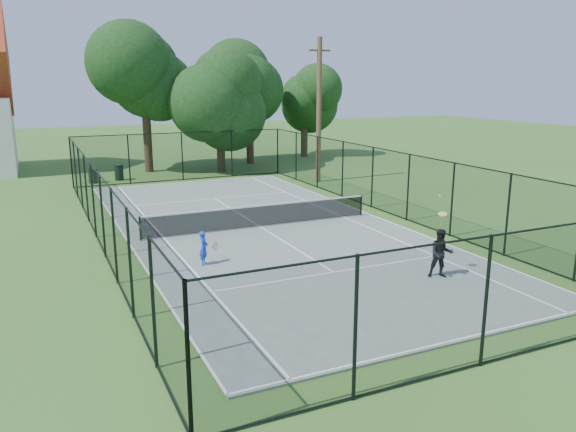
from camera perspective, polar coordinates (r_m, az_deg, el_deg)
name	(u,v)px	position (r m, az deg, el deg)	size (l,w,h in m)	color
ground	(260,228)	(23.87, -2.84, -1.24)	(120.00, 120.00, 0.00)	#396121
tennis_court	(260,227)	(23.87, -2.84, -1.17)	(11.00, 24.00, 0.06)	slate
tennis_net	(260,215)	(23.73, -2.86, 0.11)	(10.08, 0.08, 0.95)	black
fence	(260,194)	(23.53, -2.88, 2.29)	(13.10, 26.10, 3.00)	black
tree_near_left	(144,86)	(39.43, -14.37, 12.66)	(7.15, 7.15, 9.33)	#332114
tree_near_mid	(220,104)	(38.62, -6.97, 11.19)	(5.65, 5.65, 7.39)	#332114
tree_near_right	(249,91)	(42.34, -3.96, 12.54)	(6.09, 6.09, 8.40)	#332114
tree_far_right	(304,106)	(46.15, 1.69, 11.12)	(5.02, 5.02, 6.63)	#332114
trash_bin_left	(93,176)	(36.31, -19.19, 3.88)	(0.58, 0.58, 0.88)	black
trash_bin_right	(119,172)	(36.84, -16.79, 4.27)	(0.58, 0.58, 0.98)	black
utility_pole	(319,110)	(34.44, 3.16, 10.68)	(1.40, 0.30, 8.60)	#4C3823
player_blue	(204,248)	(19.08, -8.53, -3.22)	(0.81, 0.50, 1.16)	#163CC0
player_black	(441,253)	(18.24, 15.29, -3.68)	(0.94, 1.10, 2.51)	black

